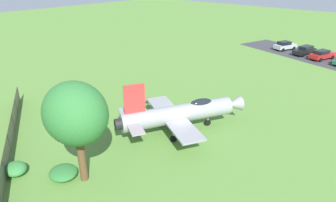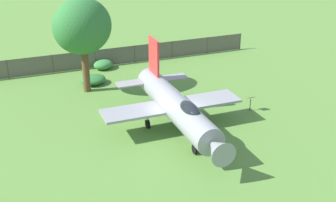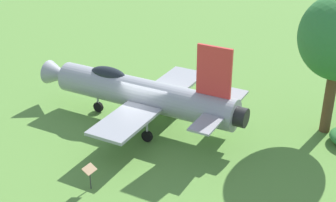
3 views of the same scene
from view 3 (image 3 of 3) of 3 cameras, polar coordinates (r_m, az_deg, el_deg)
ground_plane at (r=26.58m, az=-2.73°, el=-2.72°), size 200.00×200.00×0.00m
display_jet at (r=25.90m, az=-3.50°, el=1.04°), size 9.19×11.78×5.19m
info_plaque at (r=21.35m, az=-9.25°, el=-8.34°), size 0.72×0.65×1.14m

